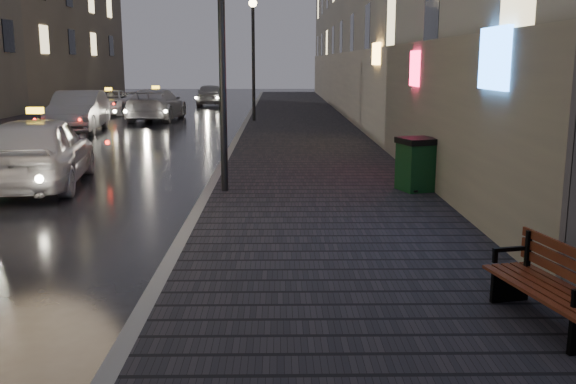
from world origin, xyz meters
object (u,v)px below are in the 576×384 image
car_left_mid (78,111)px  lamp_near (222,23)px  taxi_far (109,102)px  car_far (210,95)px  lamp_far (253,45)px  taxi_near (38,151)px  bench (554,286)px  trash_bin (417,164)px  taxi_mid (156,104)px

car_left_mid → lamp_near: bearing=-67.2°
taxi_far → car_far: (4.67, 6.70, 0.06)m
lamp_far → taxi_near: lamp_far is taller
taxi_near → car_left_mid: (-2.65, 11.59, -0.01)m
car_left_mid → car_far: car_left_mid is taller
lamp_near → taxi_near: size_ratio=1.10×
lamp_far → car_far: bearing=104.9°
lamp_near → bench: lamp_near is taller
car_left_mid → taxi_near: bearing=-82.5°
trash_bin → taxi_near: bearing=152.6°
car_left_mid → car_far: size_ratio=1.19×
bench → car_far: 35.76m
taxi_near → car_far: size_ratio=1.17×
lamp_near → lamp_far: same height
lamp_far → car_far: 12.88m
lamp_far → car_left_mid: 8.04m
taxi_near → car_left_mid: taxi_near is taller
bench → taxi_mid: bearing=96.9°
trash_bin → taxi_far: (-11.85, 21.47, -0.06)m
car_left_mid → taxi_far: car_left_mid is taller
trash_bin → taxi_far: taxi_far is taller
car_left_mid → trash_bin: bearing=-55.3°
bench → trash_bin: 6.89m
bench → car_far: (-7.09, 35.05, 0.14)m
lamp_far → trash_bin: size_ratio=4.87×
lamp_far → bench: (3.86, -22.90, -2.93)m
taxi_far → car_far: bearing=55.5°
lamp_far → car_left_mid: bearing=-155.4°
lamp_far → lamp_near: bearing=-90.0°
taxi_near → car_far: 26.92m
lamp_far → taxi_mid: 5.79m
taxi_far → lamp_far: bearing=-34.2°
taxi_near → taxi_mid: 16.68m
lamp_near → trash_bin: bearing=-0.2°
trash_bin → taxi_mid: bearing=97.2°
car_left_mid → taxi_mid: car_left_mid is taller
lamp_far → taxi_near: bearing=-106.0°
lamp_near → lamp_far: 16.00m
lamp_near → lamp_far: (0.00, 16.00, 0.00)m
bench → taxi_far: 30.69m
car_left_mid → taxi_mid: 5.52m
lamp_far → taxi_far: lamp_far is taller
taxi_near → taxi_mid: (-0.49, 16.67, -0.07)m
taxi_near → taxi_far: bearing=-87.6°
trash_bin → bench: bearing=-109.3°
taxi_mid → taxi_far: (-3.16, 3.53, -0.11)m
bench → lamp_near: bearing=107.0°
lamp_near → trash_bin: 4.83m
trash_bin → car_far: bearing=85.7°
lamp_far → taxi_mid: size_ratio=1.02×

